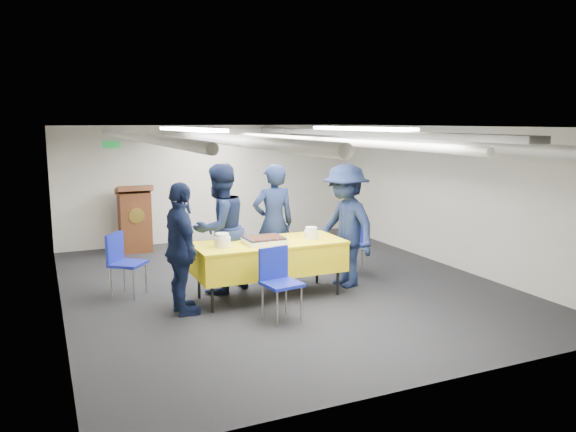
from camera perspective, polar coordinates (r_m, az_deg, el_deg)
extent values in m
plane|color=black|center=(8.35, -0.80, -6.93)|extent=(7.00, 7.00, 0.00)
cube|color=beige|center=(11.36, -7.77, 3.32)|extent=(6.00, 0.02, 2.30)
cube|color=beige|center=(7.46, -22.43, -0.58)|extent=(0.02, 7.00, 2.30)
cube|color=beige|center=(9.66, 15.73, 1.95)|extent=(0.02, 7.00, 2.30)
cube|color=silver|center=(8.00, -0.84, 8.99)|extent=(6.00, 7.00, 0.02)
cylinder|color=silver|center=(7.45, -15.26, 7.76)|extent=(0.10, 6.90, 0.10)
cylinder|color=silver|center=(7.70, -7.06, 7.78)|extent=(0.14, 6.90, 0.14)
cylinder|color=silver|center=(8.26, 3.03, 7.68)|extent=(0.10, 6.90, 0.10)
cylinder|color=silver|center=(8.93, 10.55, 7.42)|extent=(0.14, 6.90, 0.14)
cube|color=gray|center=(8.55, 6.66, 8.36)|extent=(0.28, 6.90, 0.08)
cube|color=white|center=(7.59, -10.00, 8.66)|extent=(0.25, 2.60, 0.04)
cube|color=white|center=(8.60, 7.25, 8.82)|extent=(0.25, 2.60, 0.04)
cube|color=#0C591E|center=(10.91, -17.52, 6.93)|extent=(0.30, 0.04, 0.12)
cylinder|color=black|center=(7.17, -7.69, -8.33)|extent=(0.04, 0.04, 0.36)
cylinder|color=black|center=(7.83, 5.08, -6.72)|extent=(0.04, 0.04, 0.36)
cylinder|color=black|center=(7.75, -9.02, -6.97)|extent=(0.04, 0.04, 0.36)
cylinder|color=black|center=(8.37, 2.96, -5.62)|extent=(0.04, 0.04, 0.36)
cube|color=yellow|center=(7.64, -1.95, -4.27)|extent=(2.01, 0.86, 0.39)
cube|color=yellow|center=(7.59, -1.96, -2.73)|extent=(2.03, 0.88, 0.03)
cube|color=white|center=(7.48, -2.44, -2.56)|extent=(0.51, 0.41, 0.06)
cube|color=black|center=(7.47, -2.45, -2.23)|extent=(0.49, 0.39, 0.03)
sphere|color=navy|center=(7.22, -3.58, -2.66)|extent=(0.04, 0.04, 0.04)
sphere|color=navy|center=(7.56, -4.55, -2.11)|extent=(0.04, 0.04, 0.04)
sphere|color=navy|center=(7.26, -2.74, -2.58)|extent=(0.04, 0.04, 0.04)
sphere|color=navy|center=(7.60, -3.75, -2.04)|extent=(0.04, 0.04, 0.04)
sphere|color=navy|center=(7.30, -1.91, -2.51)|extent=(0.04, 0.04, 0.04)
sphere|color=navy|center=(7.64, -2.96, -1.98)|extent=(0.04, 0.04, 0.04)
sphere|color=navy|center=(7.34, -1.09, -2.43)|extent=(0.04, 0.04, 0.04)
sphere|color=navy|center=(7.68, -2.17, -1.91)|extent=(0.04, 0.04, 0.04)
sphere|color=navy|center=(7.39, -0.29, -2.36)|extent=(0.04, 0.04, 0.04)
sphere|color=navy|center=(7.72, -1.39, -1.84)|extent=(0.04, 0.04, 0.04)
sphere|color=navy|center=(7.30, -3.98, -2.53)|extent=(0.04, 0.04, 0.04)
sphere|color=navy|center=(7.48, -0.43, -2.21)|extent=(0.04, 0.04, 0.04)
sphere|color=navy|center=(7.39, -4.23, -2.39)|extent=(0.04, 0.04, 0.04)
sphere|color=navy|center=(7.56, -0.71, -2.08)|extent=(0.04, 0.04, 0.04)
sphere|color=navy|center=(7.47, -4.47, -2.26)|extent=(0.04, 0.04, 0.04)
sphere|color=navy|center=(7.65, -0.98, -1.95)|extent=(0.04, 0.04, 0.04)
cylinder|color=white|center=(7.31, -6.70, -2.64)|extent=(0.22, 0.22, 0.13)
cylinder|color=white|center=(7.29, -6.71, -1.95)|extent=(0.18, 0.18, 0.05)
cylinder|color=white|center=(7.78, 2.35, -1.90)|extent=(0.20, 0.20, 0.11)
cylinder|color=white|center=(7.76, 2.36, -1.31)|extent=(0.16, 0.16, 0.05)
cube|color=brown|center=(10.68, -15.29, -0.58)|extent=(0.55, 0.45, 1.10)
cube|color=brown|center=(10.57, -15.41, 2.60)|extent=(0.62, 0.53, 0.21)
cylinder|color=gold|center=(10.43, -15.13, 0.02)|extent=(0.28, 0.02, 0.28)
cylinder|color=gray|center=(6.62, -1.10, -9.44)|extent=(0.02, 0.02, 0.43)
cylinder|color=gray|center=(6.80, 1.36, -8.93)|extent=(0.02, 0.02, 0.43)
cylinder|color=gray|center=(6.90, -2.61, -8.65)|extent=(0.02, 0.02, 0.43)
cylinder|color=gray|center=(7.07, -0.20, -8.19)|extent=(0.02, 0.02, 0.43)
cube|color=#131E98|center=(6.78, -0.64, -6.91)|extent=(0.48, 0.48, 0.04)
cube|color=#131E98|center=(6.87, -1.49, -4.77)|extent=(0.40, 0.10, 0.40)
cylinder|color=gray|center=(8.87, 4.63, -4.52)|extent=(0.02, 0.02, 0.43)
cylinder|color=gray|center=(8.73, 6.61, -4.79)|extent=(0.02, 0.02, 0.43)
cylinder|color=gray|center=(9.17, 5.61, -4.07)|extent=(0.02, 0.02, 0.43)
cylinder|color=gray|center=(9.03, 7.54, -4.33)|extent=(0.02, 0.02, 0.43)
cube|color=#131E98|center=(8.89, 6.13, -2.96)|extent=(0.58, 0.58, 0.04)
cube|color=#131E98|center=(9.02, 6.68, -1.37)|extent=(0.26, 0.35, 0.40)
cylinder|color=gray|center=(7.85, -15.42, -6.74)|extent=(0.02, 0.02, 0.43)
cylinder|color=gray|center=(8.13, -14.23, -6.11)|extent=(0.02, 0.02, 0.43)
cylinder|color=gray|center=(8.02, -17.54, -6.49)|extent=(0.02, 0.02, 0.43)
cylinder|color=gray|center=(8.30, -16.30, -5.89)|extent=(0.02, 0.02, 0.43)
cube|color=#131E98|center=(8.01, -15.95, -4.69)|extent=(0.59, 0.59, 0.04)
cube|color=#131E98|center=(8.06, -17.19, -3.06)|extent=(0.28, 0.34, 0.40)
imported|color=black|center=(8.32, -1.49, -0.75)|extent=(0.66, 0.46, 1.76)
imported|color=black|center=(7.86, -6.95, -1.27)|extent=(1.09, 0.99, 1.81)
imported|color=black|center=(7.03, -10.77, -3.31)|extent=(0.45, 0.99, 1.65)
imported|color=black|center=(8.12, 5.85, -0.99)|extent=(0.81, 1.23, 1.78)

